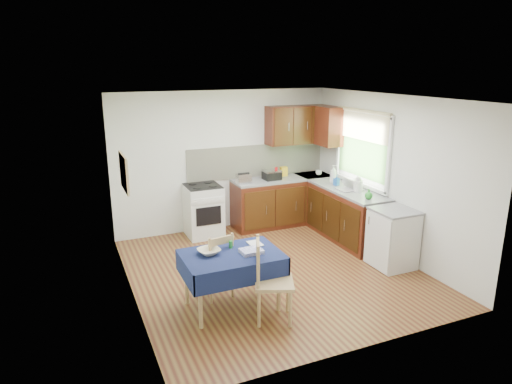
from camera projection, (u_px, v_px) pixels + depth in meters
name	position (u px, v px, depth m)	size (l,w,h in m)	color
floor	(273.00, 270.00, 6.71)	(4.20, 4.20, 0.00)	#4F2315
ceiling	(275.00, 98.00, 6.04)	(4.00, 4.20, 0.02)	white
wall_back	(224.00, 161.00, 8.23)	(4.00, 0.02, 2.50)	silver
wall_front	(365.00, 240.00, 4.52)	(4.00, 0.02, 2.50)	silver
wall_left	(127.00, 206.00, 5.61)	(0.02, 4.20, 2.50)	white
wall_right	(389.00, 175.00, 7.14)	(0.02, 4.20, 2.50)	silver
base_cabinets	(311.00, 208.00, 8.22)	(1.90, 2.30, 0.86)	black
worktop_back	(283.00, 179.00, 8.46)	(1.90, 0.60, 0.04)	slate
worktop_right	(348.00, 190.00, 7.70)	(0.60, 1.70, 0.04)	slate
worktop_corner	(313.00, 175.00, 8.71)	(0.60, 0.60, 0.04)	slate
splashback	(257.00, 161.00, 8.48)	(2.70, 0.02, 0.60)	beige
upper_cabinets	(307.00, 125.00, 8.39)	(1.20, 0.85, 0.70)	black
stove	(203.00, 210.00, 7.99)	(0.60, 0.61, 0.92)	silver
window	(362.00, 143.00, 7.64)	(0.04, 1.48, 1.26)	#335D26
fridge	(393.00, 238.00, 6.75)	(0.58, 0.60, 0.89)	silver
corkboard	(124.00, 173.00, 5.79)	(0.04, 0.62, 0.47)	#AB8355
dining_table	(232.00, 262.00, 5.54)	(1.19, 0.81, 0.72)	#0E133B
chair_far	(217.00, 263.00, 5.83)	(0.46, 0.46, 0.89)	#AB8355
chair_near	(270.00, 278.00, 5.30)	(0.58, 0.58, 1.00)	#AB8355
toaster	(244.00, 179.00, 8.02)	(0.25, 0.16, 0.20)	#B5B5B9
sandwich_press	(272.00, 175.00, 8.31)	(0.30, 0.26, 0.17)	black
sauce_bottle	(276.00, 173.00, 8.29)	(0.05, 0.05, 0.23)	red
yellow_packet	(284.00, 171.00, 8.56)	(0.13, 0.09, 0.18)	gold
dish_rack	(350.00, 188.00, 7.63)	(0.40, 0.30, 0.19)	#939399
kettle	(358.00, 185.00, 7.50)	(0.15, 0.15, 0.26)	silver
cup	(319.00, 173.00, 8.65)	(0.12, 0.12, 0.09)	white
soap_bottle_a	(333.00, 174.00, 8.03)	(0.12, 0.12, 0.32)	silver
soap_bottle_b	(336.00, 180.00, 7.90)	(0.08, 0.08, 0.18)	#1E58B0
soap_bottle_c	(369.00, 194.00, 7.09)	(0.12, 0.12, 0.16)	#268D28
plate_bowl	(209.00, 251.00, 5.49)	(0.26, 0.26, 0.06)	beige
book	(249.00, 245.00, 5.76)	(0.16, 0.22, 0.02)	white
spice_jar	(231.00, 244.00, 5.67)	(0.05, 0.05, 0.09)	#24842E
tea_towel	(251.00, 251.00, 5.52)	(0.26, 0.21, 0.05)	navy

